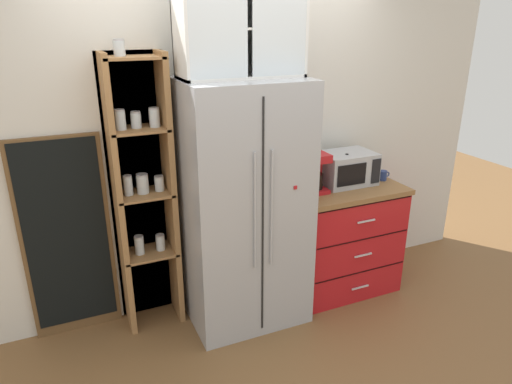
{
  "coord_description": "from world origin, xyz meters",
  "views": [
    {
      "loc": [
        -1.17,
        -2.86,
        2.19
      ],
      "look_at": [
        0.1,
        0.02,
        1.0
      ],
      "focal_mm": 32.28,
      "sensor_mm": 36.0,
      "label": 1
    }
  ],
  "objects_px": {
    "coffee_maker": "(314,172)",
    "mug_sage": "(347,181)",
    "chalkboard_menu": "(67,239)",
    "refrigerator": "(244,206)",
    "bottle_green": "(346,172)",
    "microwave": "(346,168)",
    "mug_navy": "(383,175)",
    "bottle_cobalt": "(343,171)"
  },
  "relations": [
    {
      "from": "microwave",
      "to": "bottle_green",
      "type": "relative_size",
      "value": 1.65
    },
    {
      "from": "coffee_maker",
      "to": "mug_navy",
      "type": "bearing_deg",
      "value": -1.42
    },
    {
      "from": "microwave",
      "to": "mug_sage",
      "type": "relative_size",
      "value": 3.8
    },
    {
      "from": "mug_sage",
      "to": "microwave",
      "type": "bearing_deg",
      "value": 61.97
    },
    {
      "from": "mug_navy",
      "to": "bottle_cobalt",
      "type": "height_order",
      "value": "bottle_cobalt"
    },
    {
      "from": "microwave",
      "to": "mug_sage",
      "type": "bearing_deg",
      "value": -118.03
    },
    {
      "from": "coffee_maker",
      "to": "chalkboard_menu",
      "type": "distance_m",
      "value": 1.87
    },
    {
      "from": "bottle_cobalt",
      "to": "mug_navy",
      "type": "bearing_deg",
      "value": -8.7
    },
    {
      "from": "bottle_green",
      "to": "chalkboard_menu",
      "type": "xyz_separation_m",
      "value": [
        -2.12,
        0.27,
        -0.3
      ]
    },
    {
      "from": "refrigerator",
      "to": "bottle_green",
      "type": "relative_size",
      "value": 6.83
    },
    {
      "from": "microwave",
      "to": "mug_navy",
      "type": "distance_m",
      "value": 0.35
    },
    {
      "from": "refrigerator",
      "to": "bottle_cobalt",
      "type": "xyz_separation_m",
      "value": [
        0.9,
        0.08,
        0.12
      ]
    },
    {
      "from": "microwave",
      "to": "bottle_cobalt",
      "type": "height_order",
      "value": "microwave"
    },
    {
      "from": "refrigerator",
      "to": "mug_sage",
      "type": "distance_m",
      "value": 0.91
    },
    {
      "from": "mug_sage",
      "to": "chalkboard_menu",
      "type": "xyz_separation_m",
      "value": [
        -2.12,
        0.29,
        -0.22
      ]
    },
    {
      "from": "mug_navy",
      "to": "coffee_maker",
      "type": "bearing_deg",
      "value": 178.58
    },
    {
      "from": "chalkboard_menu",
      "to": "bottle_cobalt",
      "type": "bearing_deg",
      "value": -6.2
    },
    {
      "from": "refrigerator",
      "to": "microwave",
      "type": "xyz_separation_m",
      "value": [
        0.94,
        0.08,
        0.14
      ]
    },
    {
      "from": "refrigerator",
      "to": "bottle_green",
      "type": "bearing_deg",
      "value": 2.46
    },
    {
      "from": "refrigerator",
      "to": "bottle_cobalt",
      "type": "bearing_deg",
      "value": 5.17
    },
    {
      "from": "bottle_green",
      "to": "mug_sage",
      "type": "bearing_deg",
      "value": -84.75
    },
    {
      "from": "refrigerator",
      "to": "chalkboard_menu",
      "type": "distance_m",
      "value": 1.26
    },
    {
      "from": "microwave",
      "to": "bottle_cobalt",
      "type": "xyz_separation_m",
      "value": [
        -0.04,
        -0.0,
        -0.02
      ]
    },
    {
      "from": "refrigerator",
      "to": "bottle_cobalt",
      "type": "distance_m",
      "value": 0.92
    },
    {
      "from": "microwave",
      "to": "bottle_green",
      "type": "distance_m",
      "value": 0.06
    },
    {
      "from": "microwave",
      "to": "mug_navy",
      "type": "relative_size",
      "value": 4.17
    },
    {
      "from": "bottle_green",
      "to": "refrigerator",
      "type": "bearing_deg",
      "value": -177.54
    },
    {
      "from": "chalkboard_menu",
      "to": "refrigerator",
      "type": "bearing_deg",
      "value": -14.42
    },
    {
      "from": "coffee_maker",
      "to": "mug_navy",
      "type": "height_order",
      "value": "coffee_maker"
    },
    {
      "from": "refrigerator",
      "to": "chalkboard_menu",
      "type": "bearing_deg",
      "value": 165.58
    },
    {
      "from": "microwave",
      "to": "coffee_maker",
      "type": "xyz_separation_m",
      "value": [
        -0.33,
        -0.04,
        0.03
      ]
    },
    {
      "from": "microwave",
      "to": "bottle_cobalt",
      "type": "bearing_deg",
      "value": -176.32
    },
    {
      "from": "mug_sage",
      "to": "bottle_cobalt",
      "type": "height_order",
      "value": "bottle_cobalt"
    },
    {
      "from": "mug_sage",
      "to": "chalkboard_menu",
      "type": "distance_m",
      "value": 2.15
    },
    {
      "from": "bottle_cobalt",
      "to": "chalkboard_menu",
      "type": "distance_m",
      "value": 2.15
    },
    {
      "from": "mug_sage",
      "to": "bottle_green",
      "type": "bearing_deg",
      "value": 95.25
    },
    {
      "from": "microwave",
      "to": "coffee_maker",
      "type": "distance_m",
      "value": 0.34
    },
    {
      "from": "refrigerator",
      "to": "coffee_maker",
      "type": "bearing_deg",
      "value": 3.96
    },
    {
      "from": "refrigerator",
      "to": "chalkboard_menu",
      "type": "xyz_separation_m",
      "value": [
        -1.21,
        0.31,
        -0.17
      ]
    },
    {
      "from": "mug_navy",
      "to": "refrigerator",
      "type": "bearing_deg",
      "value": -178.84
    },
    {
      "from": "bottle_green",
      "to": "chalkboard_menu",
      "type": "height_order",
      "value": "chalkboard_menu"
    },
    {
      "from": "coffee_maker",
      "to": "mug_sage",
      "type": "xyz_separation_m",
      "value": [
        0.3,
        -0.02,
        -0.11
      ]
    }
  ]
}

